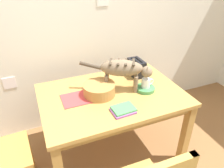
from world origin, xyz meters
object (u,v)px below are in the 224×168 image
at_px(cat, 124,69).
at_px(toaster, 136,68).
at_px(coffee_mug, 146,83).
at_px(wicker_basket, 99,89).
at_px(saucer_bowl, 145,89).
at_px(magazine, 76,99).
at_px(book_stack, 123,110).
at_px(dining_table, 112,101).

relative_size(cat, toaster, 3.00).
relative_size(coffee_mug, wicker_basket, 0.42).
xyz_separation_m(saucer_bowl, toaster, (0.06, 0.30, 0.07)).
height_order(magazine, book_stack, book_stack).
bearing_deg(wicker_basket, dining_table, -14.16).
xyz_separation_m(magazine, wicker_basket, (0.22, -0.01, 0.05)).
xyz_separation_m(dining_table, magazine, (-0.33, 0.04, 0.09)).
distance_m(coffee_mug, magazine, 0.65).
distance_m(dining_table, book_stack, 0.30).
distance_m(coffee_mug, wicker_basket, 0.44).
distance_m(magazine, toaster, 0.73).
relative_size(cat, magazine, 2.46).
bearing_deg(saucer_bowl, wicker_basket, 167.46).
height_order(cat, coffee_mug, cat).
bearing_deg(magazine, cat, -0.97).
bearing_deg(toaster, coffee_mug, -100.77).
bearing_deg(toaster, saucer_bowl, -101.48).
bearing_deg(cat, wicker_basket, -64.15).
height_order(dining_table, book_stack, book_stack).
relative_size(saucer_bowl, book_stack, 0.90).
relative_size(magazine, book_stack, 1.24).
distance_m(coffee_mug, book_stack, 0.40).
bearing_deg(wicker_basket, book_stack, -73.10).
height_order(dining_table, wicker_basket, wicker_basket).
relative_size(coffee_mug, magazine, 0.50).
relative_size(dining_table, toaster, 6.44).
height_order(saucer_bowl, wicker_basket, wicker_basket).
distance_m(dining_table, toaster, 0.47).
relative_size(dining_table, coffee_mug, 10.57).
xyz_separation_m(dining_table, wicker_basket, (-0.11, 0.03, 0.14)).
distance_m(coffee_mug, toaster, 0.31).
height_order(dining_table, toaster, toaster).
bearing_deg(magazine, coffee_mug, -8.76).
height_order(coffee_mug, toaster, toaster).
distance_m(dining_table, coffee_mug, 0.36).
xyz_separation_m(coffee_mug, magazine, (-0.64, 0.10, -0.07)).
relative_size(dining_table, magazine, 5.28).
bearing_deg(magazine, saucer_bowl, -8.81).
bearing_deg(saucer_bowl, magazine, 170.96).
bearing_deg(toaster, book_stack, -126.99).
height_order(cat, magazine, cat).
distance_m(book_stack, toaster, 0.65).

